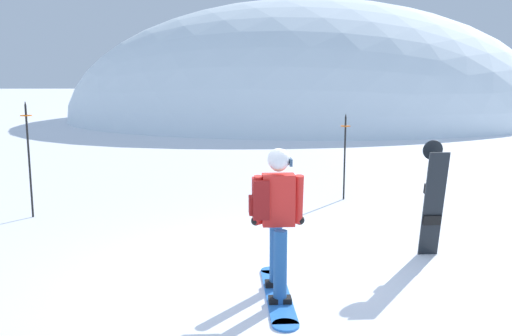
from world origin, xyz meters
name	(u,v)px	position (x,y,z in m)	size (l,w,h in m)	color
ground_plane	(269,281)	(0.00, 0.00, 0.00)	(300.00, 300.00, 0.00)	white
ridge_peak_main	(305,118)	(5.18, 28.59, 0.00)	(29.81, 26.83, 14.75)	white
snowboarder_main	(275,218)	(0.02, -0.45, 0.92)	(0.64, 1.84, 1.71)	blue
spare_snowboard	(433,199)	(2.35, 0.78, 0.83)	(0.28, 0.30, 1.64)	black
piste_marker_near	(29,152)	(-3.97, 3.44, 1.19)	(0.20, 0.20, 2.10)	black
piste_marker_far	(345,151)	(1.99, 4.46, 1.02)	(0.20, 0.20, 1.79)	black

